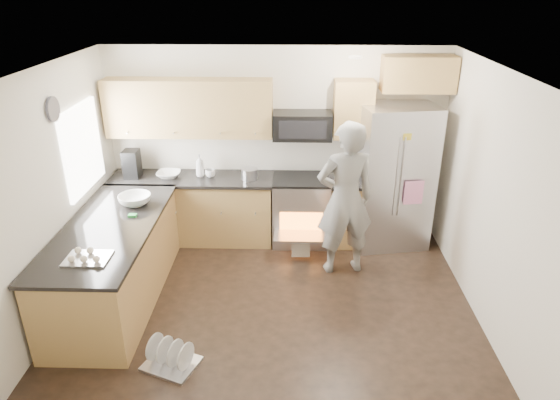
{
  "coord_description": "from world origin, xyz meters",
  "views": [
    {
      "loc": [
        0.24,
        -4.49,
        3.39
      ],
      "look_at": [
        0.1,
        0.5,
        1.14
      ],
      "focal_mm": 32.0,
      "sensor_mm": 36.0,
      "label": 1
    }
  ],
  "objects_px": {
    "person": "(345,200)",
    "dish_rack": "(171,358)",
    "refrigerator": "(392,176)",
    "stove_range": "(301,195)"
  },
  "relations": [
    {
      "from": "person",
      "to": "dish_rack",
      "type": "distance_m",
      "value": 2.65
    },
    {
      "from": "refrigerator",
      "to": "dish_rack",
      "type": "xyz_separation_m",
      "value": [
        -2.46,
        -2.53,
        -0.88
      ]
    },
    {
      "from": "refrigerator",
      "to": "person",
      "type": "distance_m",
      "value": 1.04
    },
    {
      "from": "stove_range",
      "to": "dish_rack",
      "type": "distance_m",
      "value": 2.88
    },
    {
      "from": "stove_range",
      "to": "refrigerator",
      "type": "bearing_deg",
      "value": 0.35
    },
    {
      "from": "person",
      "to": "dish_rack",
      "type": "xyz_separation_m",
      "value": [
        -1.76,
        -1.77,
        -0.88
      ]
    },
    {
      "from": "dish_rack",
      "to": "refrigerator",
      "type": "bearing_deg",
      "value": 45.85
    },
    {
      "from": "stove_range",
      "to": "person",
      "type": "relative_size",
      "value": 0.93
    },
    {
      "from": "refrigerator",
      "to": "dish_rack",
      "type": "distance_m",
      "value": 3.64
    },
    {
      "from": "refrigerator",
      "to": "dish_rack",
      "type": "height_order",
      "value": "refrigerator"
    }
  ]
}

